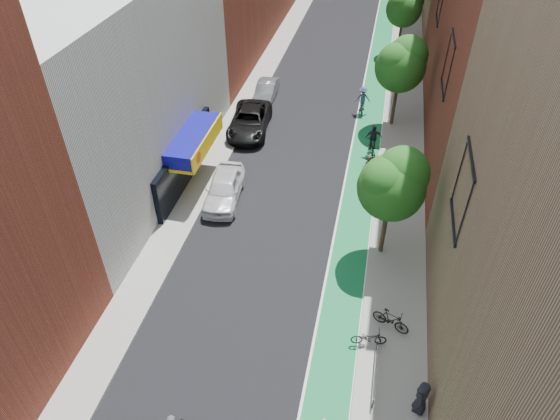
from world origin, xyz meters
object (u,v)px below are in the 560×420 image
Objects in this scene: cyclist_lane_mid at (373,143)px; parked_car_white at (224,188)px; cyclist_lane_far at (362,101)px; parked_car_silver at (266,91)px; parked_car_black at (250,121)px; cyclist_lane_near at (367,171)px; pedestrian at (422,397)px.

parked_car_white is at bearing 26.36° from cyclist_lane_mid.
parked_car_white is 10.97m from cyclist_lane_mid.
cyclist_lane_far is at bearing 54.96° from parked_car_white.
cyclist_lane_far is at bearing -7.18° from parked_car_silver.
parked_car_black is at bearing -21.52° from cyclist_lane_mid.
cyclist_lane_near is 0.93× the size of cyclist_lane_mid.
cyclist_lane_mid is at bearing -37.53° from parked_car_silver.
cyclist_lane_mid is 1.29× the size of pedestrian.
cyclist_lane_mid is 1.03× the size of cyclist_lane_far.
parked_car_silver is 1.96× the size of cyclist_lane_far.
pedestrian is (12.20, -19.88, 0.19)m from parked_car_black.
cyclist_lane_far is 24.73m from pedestrian.
parked_car_silver is at bearing -48.61° from cyclist_lane_near.
parked_car_white is 2.26× the size of cyclist_lane_far.
pedestrian is at bearing 101.80° from cyclist_lane_near.
cyclist_lane_near reaches higher than parked_car_black.
cyclist_lane_near is at bearing -157.31° from pedestrian.
parked_car_white is at bearing -124.59° from pedestrian.
cyclist_lane_near is at bearing 74.34° from cyclist_lane_mid.
parked_car_silver is 7.86m from cyclist_lane_far.
parked_car_white is 2.38× the size of cyclist_lane_near.
parked_car_white is 9.01m from cyclist_lane_near.
parked_car_black is 2.64× the size of cyclist_lane_mid.
cyclist_lane_near reaches higher than pedestrian.
pedestrian is at bearing -50.56° from parked_car_white.
cyclist_lane_mid is at bearing 92.01° from cyclist_lane_far.
parked_car_white is 14.66m from cyclist_lane_far.
pedestrian is at bearing 86.19° from cyclist_lane_mid.
cyclist_lane_far reaches higher than parked_car_black.
pedestrian reaches higher than parked_car_white.
parked_car_white is at bearing -89.45° from parked_car_silver.
parked_car_silver is (-0.61, 13.46, -0.13)m from parked_car_white.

